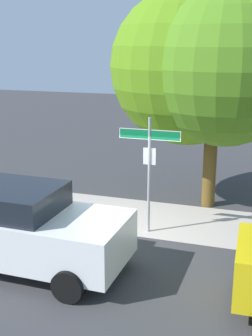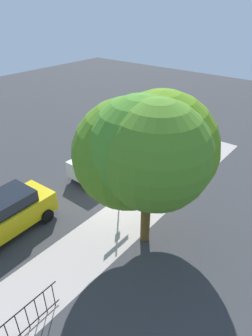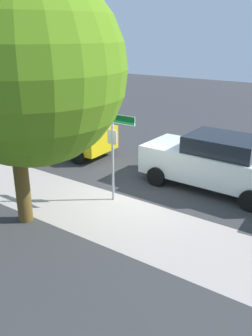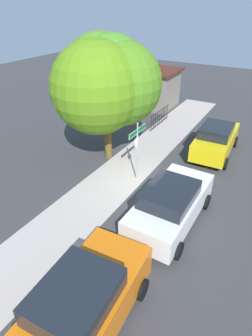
% 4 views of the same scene
% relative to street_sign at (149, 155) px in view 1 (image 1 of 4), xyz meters
% --- Properties ---
extents(ground_plane, '(60.00, 60.00, 0.00)m').
position_rel_street_sign_xyz_m(ground_plane, '(-0.37, -0.40, -2.03)').
color(ground_plane, '#38383A').
extents(sidewalk_strip, '(24.00, 2.60, 0.00)m').
position_rel_street_sign_xyz_m(sidewalk_strip, '(1.63, 0.90, -2.03)').
color(sidewalk_strip, '#B0A49D').
rests_on(sidewalk_strip, ground_plane).
extents(street_sign, '(1.55, 0.07, 2.96)m').
position_rel_street_sign_xyz_m(street_sign, '(0.00, 0.00, 0.00)').
color(street_sign, '#9EA0A5').
rests_on(street_sign, ground_plane).
extents(shade_tree, '(5.43, 5.24, 6.40)m').
position_rel_street_sign_xyz_m(shade_tree, '(1.26, 2.41, 2.21)').
color(shade_tree, brown).
rests_on(shade_tree, ground_plane).
extents(car_white, '(4.65, 2.21, 1.79)m').
position_rel_street_sign_xyz_m(car_white, '(-2.16, -2.64, -1.12)').
color(car_white, white).
rests_on(car_white, ground_plane).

